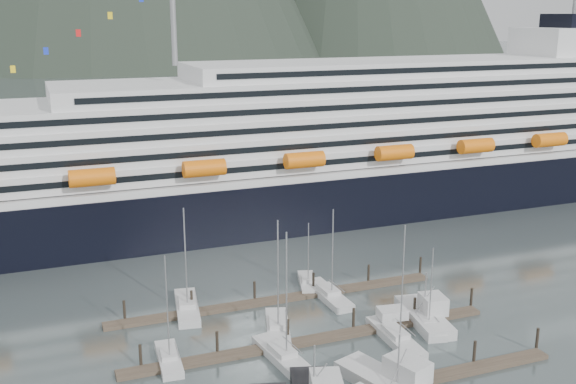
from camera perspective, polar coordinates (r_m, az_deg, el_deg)
name	(u,v)px	position (r m, az deg, el deg)	size (l,w,h in m)	color
ground	(361,345)	(84.92, 6.19, -12.78)	(1600.00, 1600.00, 0.00)	#4D5A5B
cruise_ship	(370,150)	(140.57, 7.00, 3.57)	(210.00, 30.40, 50.30)	black
dock_mid	(314,339)	(85.32, 2.22, -12.33)	(48.18, 2.28, 3.20)	#44382C
dock_far	(278,299)	(96.21, -0.88, -9.04)	(48.18, 2.28, 3.20)	#44382C
sailboat_a	(169,359)	(81.67, -10.04, -13.79)	(3.01, 8.52, 13.90)	silver
sailboat_b	(282,357)	(81.05, -0.50, -13.76)	(4.17, 11.07, 16.59)	silver
sailboat_c	(278,328)	(87.51, -0.87, -11.48)	(5.77, 10.67, 15.73)	silver
sailboat_d	(395,338)	(86.28, 9.07, -12.09)	(3.00, 11.39, 15.86)	silver
sailboat_e	(187,308)	(94.14, -8.53, -9.68)	(4.63, 11.47, 15.50)	silver
sailboat_f	(308,283)	(101.26, 1.67, -7.73)	(4.63, 8.43, 10.42)	silver
sailboat_g	(328,295)	(97.24, 3.43, -8.72)	(3.05, 11.21, 14.00)	silver
sailboat_h	(426,325)	(90.35, 11.64, -10.95)	(4.40, 8.99, 11.62)	silver
trawler_e	(423,315)	(91.52, 11.36, -10.20)	(9.29, 12.17, 7.64)	silver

